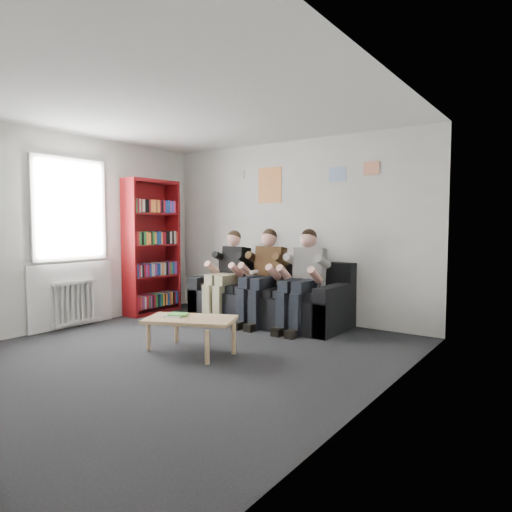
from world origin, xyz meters
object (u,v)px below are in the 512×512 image
Objects in this scene: person_middle at (262,277)px; person_right at (302,280)px; sofa at (270,300)px; person_left at (227,275)px; coffee_table at (190,322)px; bookshelf at (152,247)px.

person_right is at bearing -8.05° from person_middle.
person_middle is 1.00× the size of person_right.
person_middle reaches higher than sofa.
sofa is 0.77m from person_left.
person_left is (-0.80, 1.65, 0.33)m from coffee_table.
bookshelf is 1.40m from person_left.
sofa is at bearing 152.25° from person_right.
person_right is (0.65, -0.21, 0.37)m from sofa.
person_left is at bearing 115.98° from coffee_table.
sofa is 1.73× the size of person_left.
sofa is 1.69× the size of person_right.
bookshelf is at bearing 147.40° from coffee_table.
bookshelf is at bearing -165.42° from sofa.
person_right is at bearing 73.17° from coffee_table.
person_left is 0.65m from person_middle.
person_right is (0.50, 1.65, 0.34)m from coffee_table.
person_right reaches higher than person_middle.
sofa is at bearing 94.70° from coffee_table.
person_middle is 0.65m from person_right.
person_middle is at bearing 170.03° from person_right.
coffee_table is at bearing -85.30° from sofa.
bookshelf is 2.65m from person_right.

